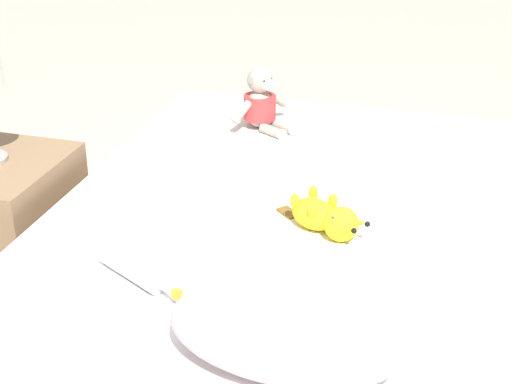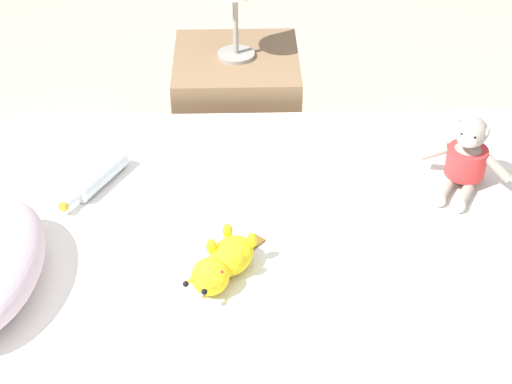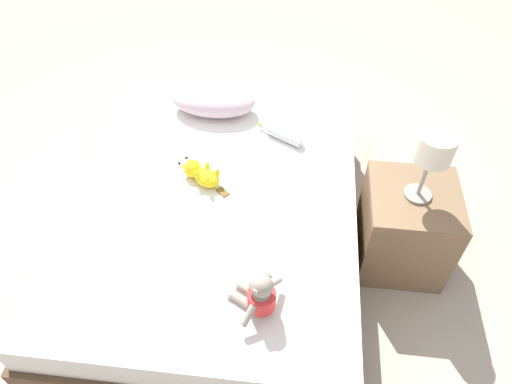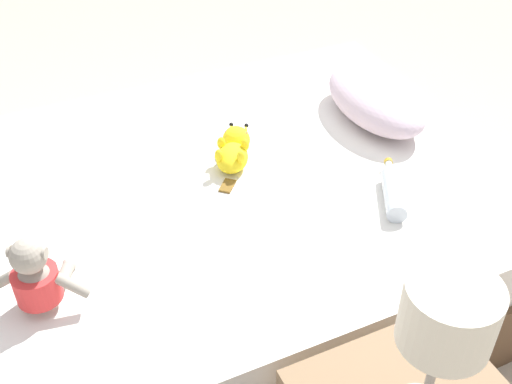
# 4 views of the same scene
# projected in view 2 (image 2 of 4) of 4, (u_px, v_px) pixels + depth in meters

# --- Properties ---
(ground_plane) EXTENTS (16.00, 16.00, 0.00)m
(ground_plane) POSITION_uv_depth(u_px,v_px,m) (249.00, 371.00, 2.52)
(ground_plane) COLOR #B7A893
(bed) EXTENTS (1.54, 2.03, 0.48)m
(bed) POSITION_uv_depth(u_px,v_px,m) (249.00, 317.00, 2.38)
(bed) COLOR brown
(bed) RESTS_ON ground_plane
(plush_monkey) EXTENTS (0.24, 0.26, 0.24)m
(plush_monkey) POSITION_uv_depth(u_px,v_px,m) (466.00, 159.00, 2.44)
(plush_monkey) COLOR #9E9384
(plush_monkey) RESTS_ON bed
(plush_yellow_creature) EXTENTS (0.31, 0.22, 0.10)m
(plush_yellow_creature) POSITION_uv_depth(u_px,v_px,m) (222.00, 264.00, 2.13)
(plush_yellow_creature) COLOR yellow
(plush_yellow_creature) RESTS_ON bed
(glass_bottle) EXTENTS (0.28, 0.18, 0.07)m
(glass_bottle) POSITION_uv_depth(u_px,v_px,m) (99.00, 176.00, 2.47)
(glass_bottle) COLOR silver
(glass_bottle) RESTS_ON bed
(nightstand) EXTENTS (0.47, 0.47, 0.54)m
(nightstand) POSITION_uv_depth(u_px,v_px,m) (237.00, 118.00, 3.19)
(nightstand) COLOR #846647
(nightstand) RESTS_ON ground_plane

